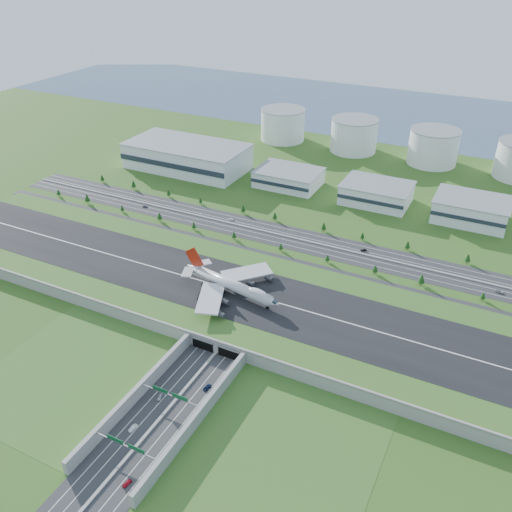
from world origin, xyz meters
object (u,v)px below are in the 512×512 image
at_px(car_0, 160,397).
at_px(car_3, 127,483).
at_px(fuel_tank_a, 283,125).
at_px(car_5, 364,250).
at_px(car_2, 207,387).
at_px(car_6, 500,292).
at_px(car_1, 133,428).
at_px(car_4, 145,206).
at_px(car_7, 231,219).
at_px(boeing_747, 231,284).

xyz_separation_m(car_0, car_3, (16.84, -48.48, -0.14)).
xyz_separation_m(fuel_tank_a, car_5, (161.21, -209.50, -16.61)).
distance_m(fuel_tank_a, car_2, 408.09).
relative_size(car_3, car_6, 0.88).
relative_size(car_1, car_3, 1.08).
xyz_separation_m(fuel_tank_a, car_2, (130.14, -386.43, -16.64)).
height_order(car_4, car_7, car_4).
bearing_deg(car_2, boeing_747, -60.92).
bearing_deg(car_4, car_7, -102.08).
distance_m(car_1, car_6, 250.53).
distance_m(boeing_747, car_0, 91.29).
bearing_deg(car_1, car_0, 97.31).
xyz_separation_m(car_1, car_2, (17.94, 39.60, -0.11)).
relative_size(car_1, car_4, 1.17).
height_order(fuel_tank_a, car_2, fuel_tank_a).
height_order(car_4, car_6, car_6).
bearing_deg(car_3, car_2, -84.01).
height_order(car_0, car_1, car_1).
bearing_deg(car_5, car_7, -104.88).
bearing_deg(car_4, car_6, -110.93).
relative_size(car_2, car_4, 1.20).
relative_size(fuel_tank_a, car_6, 9.12).
height_order(fuel_tank_a, boeing_747, fuel_tank_a).
xyz_separation_m(car_4, car_7, (79.47, 11.85, -0.07)).
xyz_separation_m(fuel_tank_a, car_1, (112.20, -426.02, -16.52)).
relative_size(boeing_747, car_3, 15.59).
distance_m(fuel_tank_a, car_5, 264.86).
distance_m(fuel_tank_a, car_1, 440.86).
height_order(car_3, car_5, car_5).
bearing_deg(car_2, car_0, 52.66).
height_order(car_5, car_7, car_5).
bearing_deg(car_6, boeing_747, 135.08).
bearing_deg(fuel_tank_a, boeing_747, -71.56).
relative_size(fuel_tank_a, car_1, 9.61).
bearing_deg(car_6, car_7, 100.99).
height_order(car_1, car_3, car_1).
xyz_separation_m(car_3, car_4, (-161.89, 230.78, 0.06)).
bearing_deg(car_5, car_3, -22.30).
height_order(car_0, car_5, car_0).
distance_m(boeing_747, car_5, 119.12).
xyz_separation_m(car_1, car_7, (-65.75, 216.90, -0.17)).
height_order(car_2, car_3, car_2).
xyz_separation_m(fuel_tank_a, boeing_747, (104.47, -313.33, -2.89)).
bearing_deg(boeing_747, car_1, -75.91).
bearing_deg(car_1, boeing_747, 100.78).
bearing_deg(boeing_747, car_0, -75.04).
height_order(car_1, car_5, car_1).
bearing_deg(car_1, car_2, 72.48).
xyz_separation_m(car_3, car_5, (32.34, 242.26, 0.07)).
height_order(car_3, car_7, car_3).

